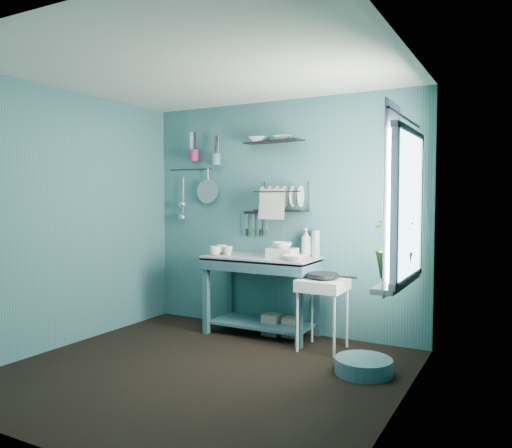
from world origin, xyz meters
The scene contains 36 objects.
floor centered at (0.00, 0.00, 0.00)m, with size 3.20×3.20×0.00m, color black.
ceiling centered at (0.00, 0.00, 2.50)m, with size 3.20×3.20×0.00m, color silver.
wall_back centered at (0.00, 1.50, 1.25)m, with size 3.20×3.20×0.00m, color #34686A.
wall_front centered at (0.00, -1.50, 1.25)m, with size 3.20×3.20×0.00m, color #34686A.
wall_left centered at (-1.60, 0.00, 1.25)m, with size 3.00×3.00×0.00m, color #34686A.
wall_right centered at (1.60, 0.00, 1.25)m, with size 3.00×3.00×0.00m, color #34686A.
work_counter centered at (-0.09, 1.23, 0.42)m, with size 1.18×0.59×0.84m, color #2D575F.
mug_left centered at (-0.57, 1.07, 0.89)m, with size 0.12×0.12×0.10m, color silver.
mug_mid centered at (-0.47, 1.17, 0.88)m, with size 0.10×0.10×0.09m, color silver.
mug_right centered at (-0.59, 1.23, 0.89)m, with size 0.12×0.12×0.10m, color silver.
wash_tub centered at (0.16, 1.21, 0.89)m, with size 0.28×0.22×0.10m, color beige.
tub_bowl centered at (0.16, 1.21, 0.97)m, with size 0.20×0.20×0.06m, color silver.
soap_bottle centered at (0.33, 1.43, 0.99)m, with size 0.12×0.12×0.30m, color beige.
water_bottle centered at (0.43, 1.45, 0.98)m, with size 0.09×0.09×0.28m, color #9FABB1.
counter_bowl centered at (0.36, 1.08, 0.86)m, with size 0.22×0.22×0.05m, color silver.
hotplate_stand centered at (0.66, 1.06, 0.34)m, with size 0.43×0.43×0.68m, color white.
frying_pan centered at (0.66, 1.06, 0.72)m, with size 0.30×0.30×0.04m, color black.
knife_strip centered at (-0.27, 1.47, 1.29)m, with size 0.32×0.02×0.03m, color black.
dish_rack centered at (0.07, 1.37, 1.47)m, with size 0.55×0.24×0.32m, color black.
upper_shelf centered at (-0.04, 1.40, 2.05)m, with size 0.70×0.18×0.01m, color black.
shelf_bowl_left centered at (-0.22, 1.40, 2.09)m, with size 0.21×0.21×0.05m, color silver.
shelf_bowl_right centered at (0.08, 1.40, 2.06)m, with size 0.21×0.21×0.05m, color silver.
utensil_cup_magenta centered at (-1.09, 1.42, 1.95)m, with size 0.11×0.11×0.13m, color #A21D4B.
utensil_cup_teal centered at (-0.78, 1.42, 1.89)m, with size 0.11×0.11×0.13m, color teal.
colander centered at (-0.92, 1.45, 1.53)m, with size 0.28×0.28×0.03m, color #AEB0B6.
ladle_outer centered at (-1.28, 1.46, 1.54)m, with size 0.01×0.01×0.30m, color #AEB0B6.
ladle_inner centered at (-1.29, 1.46, 1.39)m, with size 0.01×0.01×0.30m, color #AEB0B6.
hook_rail centered at (-1.18, 1.47, 1.79)m, with size 0.01×0.01×0.60m, color black.
window_glass centered at (1.59, 0.45, 1.40)m, with size 1.10×1.10×0.00m, color white.
windowsill centered at (1.50, 0.45, 0.81)m, with size 0.16×0.95×0.04m, color white.
curtain centered at (1.52, 0.15, 1.45)m, with size 1.35×1.35×0.00m, color silver.
curtain_rod centered at (1.54, 0.45, 2.05)m, with size 0.02×0.02×1.05m, color black.
potted_plant centered at (1.46, 0.51, 1.09)m, with size 0.29×0.29×0.52m, color #2B6026.
storage_tin_large centered at (0.01, 1.28, 0.11)m, with size 0.18×0.18×0.22m, color gray.
storage_tin_small centered at (0.21, 1.31, 0.10)m, with size 0.15×0.15×0.20m, color gray.
floor_basin centered at (1.20, 0.60, 0.07)m, with size 0.47×0.47×0.13m, color #40717F.
Camera 1 is at (2.36, -3.38, 1.46)m, focal length 35.00 mm.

